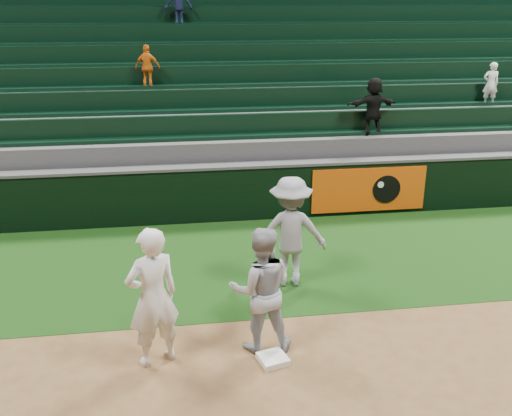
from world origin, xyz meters
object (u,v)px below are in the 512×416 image
Objects in this scene: first_base at (273,359)px; baserunner at (261,289)px; first_baseman at (153,297)px; base_coach at (290,232)px.

first_base is 0.20× the size of baserunner.
baserunner is at bearing 106.05° from first_base.
first_baseman is 1.45m from baserunner.
baserunner is (-0.11, 0.38, 0.86)m from first_base.
base_coach reaches higher than first_base.
first_baseman is at bearing 171.32° from first_base.
first_baseman is 2.95m from base_coach.
first_baseman is 1.08× the size of baserunner.
baserunner reaches higher than first_base.
first_base is 0.19× the size of first_baseman.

